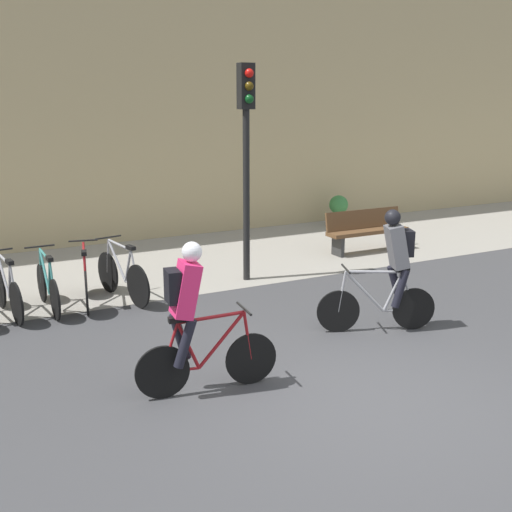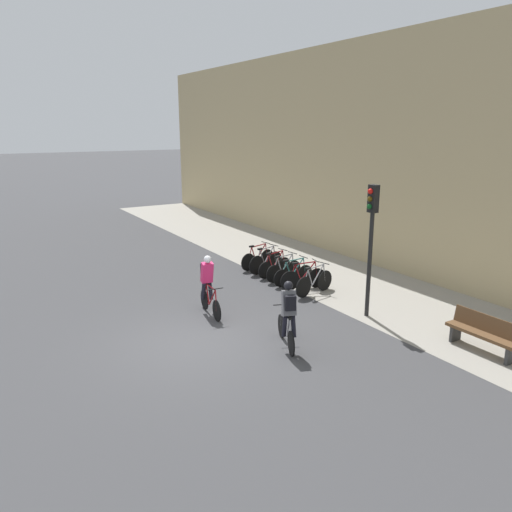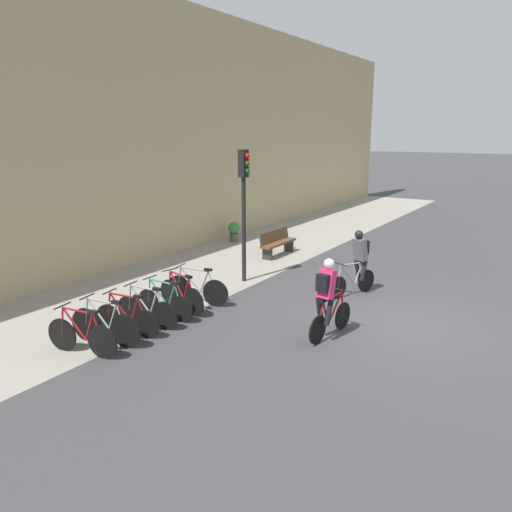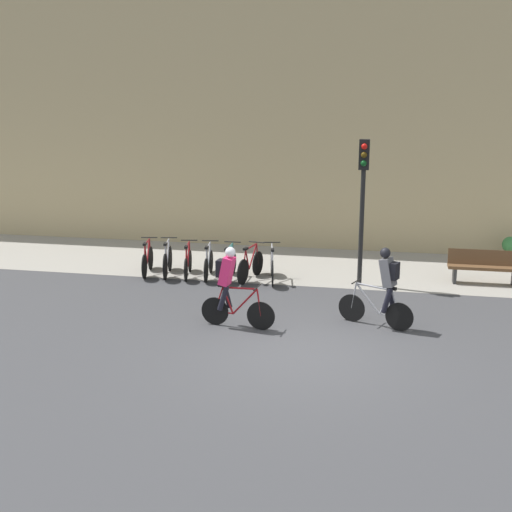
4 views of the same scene
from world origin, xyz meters
The scene contains 15 objects.
ground centered at (0.00, 0.00, 0.00)m, with size 200.00×200.00×0.00m, color #3D3D3F.
kerb_strip centered at (0.00, 6.75, 0.00)m, with size 44.00×4.50×0.01m, color gray.
building_facade centered at (0.00, 9.30, 4.28)m, with size 44.00×0.60×8.57m, color tan.
cyclist_pink centered at (-1.68, 1.14, 0.95)m, with size 1.64×0.49×1.75m.
cyclist_grey centered at (1.54, 1.73, 0.95)m, with size 1.60×0.71×1.75m.
parked_bike_0 centered at (-4.96, 4.84, 0.40)m, with size 0.48×1.63×0.97m.
parked_bike_1 centered at (-4.37, 4.84, 0.42)m, with size 0.49×1.65×0.99m.
parked_bike_2 centered at (-3.78, 4.84, 0.38)m, with size 0.47×1.57×0.94m.
parked_bike_3 centered at (-3.19, 4.84, 0.39)m, with size 0.46×1.60×0.96m.
parked_bike_4 centered at (-2.61, 4.84, 0.38)m, with size 0.46×1.64×0.95m.
parked_bike_5 centered at (-2.02, 4.84, 0.40)m, with size 0.50×1.64×0.97m.
parked_bike_6 centered at (-1.43, 4.84, 0.41)m, with size 0.51×1.71×0.98m.
traffic_light_pole centered at (0.88, 4.95, 2.61)m, with size 0.26×0.30×3.78m.
bench centered at (4.10, 5.71, 0.48)m, with size 1.87×0.44×0.89m.
potted_plant centered at (5.18, 8.32, 0.44)m, with size 0.48×0.48×0.78m.
Camera 4 is at (1.50, -11.50, 4.70)m, focal length 45.00 mm.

